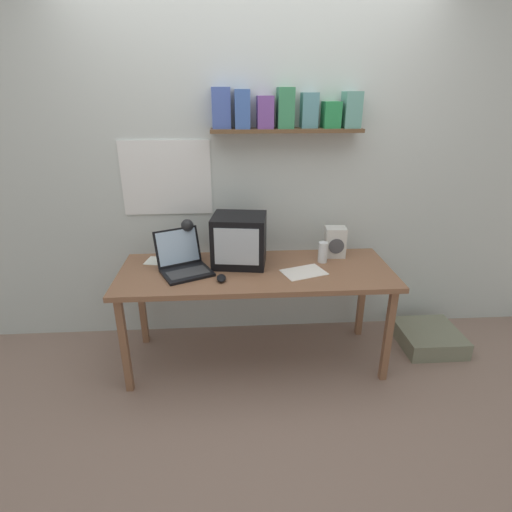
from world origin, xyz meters
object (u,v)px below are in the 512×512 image
(corner_desk, at_px, (256,277))
(floor_cushion, at_px, (429,338))
(loose_paper_near_monitor, at_px, (304,272))
(loose_paper_near_laptop, at_px, (164,261))
(computer_mouse, at_px, (221,278))
(space_heater, at_px, (335,242))
(laptop, at_px, (183,261))
(desk_lamp, at_px, (189,233))
(crt_monitor, at_px, (239,240))
(juice_glass, at_px, (323,253))

(corner_desk, bearing_deg, floor_cushion, 3.51)
(corner_desk, bearing_deg, loose_paper_near_monitor, -11.72)
(loose_paper_near_laptop, bearing_deg, corner_desk, -16.18)
(corner_desk, height_order, computer_mouse, computer_mouse)
(corner_desk, bearing_deg, space_heater, 19.81)
(laptop, distance_m, floor_cushion, 1.98)
(loose_paper_near_laptop, bearing_deg, floor_cushion, -2.95)
(laptop, xyz_separation_m, desk_lamp, (0.03, 0.17, 0.14))
(laptop, height_order, space_heater, laptop)
(floor_cushion, bearing_deg, space_heater, 170.50)
(loose_paper_near_monitor, bearing_deg, loose_paper_near_laptop, 165.27)
(computer_mouse, bearing_deg, loose_paper_near_monitor, 9.00)
(crt_monitor, bearing_deg, floor_cushion, 6.91)
(corner_desk, distance_m, desk_lamp, 0.56)
(crt_monitor, relative_size, laptop, 0.93)
(loose_paper_near_laptop, bearing_deg, space_heater, 1.19)
(crt_monitor, height_order, desk_lamp, crt_monitor)
(corner_desk, xyz_separation_m, floor_cushion, (1.35, 0.08, -0.60))
(laptop, relative_size, loose_paper_near_monitor, 1.31)
(juice_glass, height_order, space_heater, space_heater)
(floor_cushion, bearing_deg, loose_paper_near_monitor, -171.88)
(desk_lamp, relative_size, computer_mouse, 2.87)
(space_heater, relative_size, loose_paper_near_monitor, 0.67)
(crt_monitor, relative_size, floor_cushion, 0.89)
(corner_desk, xyz_separation_m, laptop, (-0.49, 0.02, 0.12))
(loose_paper_near_monitor, bearing_deg, crt_monitor, 156.65)
(loose_paper_near_laptop, bearing_deg, desk_lamp, 3.08)
(laptop, xyz_separation_m, floor_cushion, (1.84, 0.06, -0.72))
(laptop, height_order, loose_paper_near_monitor, laptop)
(space_heater, relative_size, floor_cushion, 0.49)
(corner_desk, xyz_separation_m, crt_monitor, (-0.11, 0.12, 0.23))
(computer_mouse, height_order, floor_cushion, computer_mouse)
(laptop, height_order, floor_cushion, laptop)
(laptop, height_order, computer_mouse, laptop)
(loose_paper_near_laptop, height_order, floor_cushion, loose_paper_near_laptop)
(computer_mouse, bearing_deg, space_heater, 23.94)
(loose_paper_near_laptop, bearing_deg, computer_mouse, -39.48)
(crt_monitor, distance_m, floor_cushion, 1.68)
(desk_lamp, bearing_deg, crt_monitor, 2.25)
(laptop, bearing_deg, space_heater, -15.32)
(space_heater, distance_m, computer_mouse, 0.90)
(laptop, distance_m, loose_paper_near_laptop, 0.23)
(desk_lamp, xyz_separation_m, floor_cushion, (1.81, -0.11, -0.86))
(crt_monitor, distance_m, desk_lamp, 0.36)
(crt_monitor, height_order, floor_cushion, crt_monitor)
(crt_monitor, height_order, loose_paper_near_monitor, crt_monitor)
(juice_glass, bearing_deg, corner_desk, -167.58)
(loose_paper_near_monitor, bearing_deg, space_heater, 45.46)
(crt_monitor, distance_m, space_heater, 0.70)
(laptop, xyz_separation_m, computer_mouse, (0.26, -0.18, -0.05))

